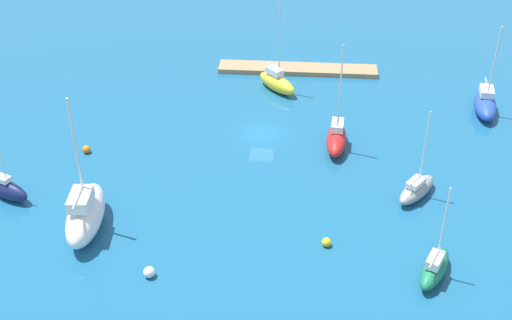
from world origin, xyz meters
name	(u,v)px	position (x,y,z in m)	size (l,w,h in m)	color
water	(262,134)	(0.00, 0.00, 0.00)	(160.00, 160.00, 0.00)	#19567F
pier_dock	(298,69)	(-3.26, -15.61, 0.28)	(19.24, 3.01, 0.56)	#997A56
sailboat_gray_west_end	(417,189)	(-14.30, 9.94, 0.84)	(4.43, 5.21, 8.40)	gray
sailboat_white_far_north	(85,213)	(13.07, 16.78, 1.65)	(3.34, 8.03, 11.85)	white
sailboat_green_east_end	(435,268)	(-14.30, 20.23, 0.91)	(3.57, 5.23, 7.91)	#19724C
sailboat_blue_outer_mooring	(485,103)	(-23.60, -6.50, 1.11)	(3.00, 6.82, 9.94)	#2347B2
sailboat_yellow_center_basin	(277,82)	(-0.99, -10.09, 1.09)	(5.26, 5.58, 11.21)	yellow
sailboat_navy_along_channel	(7,189)	(21.30, 13.04, 0.97)	(4.76, 3.16, 7.47)	#141E4C
sailboat_red_mid_basin	(336,138)	(-7.49, 2.19, 1.12)	(2.34, 6.07, 11.01)	red
mooring_buoy_orange	(86,149)	(16.77, 5.05, 0.39)	(0.77, 0.77, 0.77)	orange
mooring_buoy_white	(149,272)	(6.81, 21.90, 0.44)	(0.88, 0.88, 0.88)	white
mooring_buoy_yellow	(327,242)	(-6.40, 17.27, 0.37)	(0.75, 0.75, 0.75)	yellow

